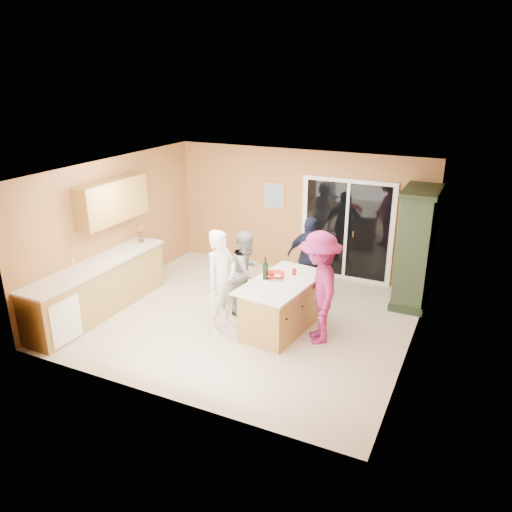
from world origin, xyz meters
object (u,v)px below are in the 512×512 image
at_px(green_hutch, 416,249).
at_px(woman_magenta, 319,288).
at_px(woman_white, 222,282).
at_px(kitchen_island, 281,307).
at_px(woman_grey, 247,272).
at_px(woman_navy, 310,258).

relative_size(green_hutch, woman_magenta, 1.19).
relative_size(woman_white, woman_magenta, 0.95).
xyz_separation_m(green_hutch, woman_magenta, (-1.12, -2.08, -0.15)).
distance_m(green_hutch, woman_white, 3.61).
height_order(kitchen_island, green_hutch, green_hutch).
bearing_deg(woman_grey, green_hutch, -58.02).
xyz_separation_m(green_hutch, woman_grey, (-2.60, -1.62, -0.30)).
distance_m(green_hutch, woman_navy, 1.91).
bearing_deg(woman_white, woman_magenta, -63.24).
xyz_separation_m(green_hutch, woman_white, (-2.66, -2.42, -0.19)).
relative_size(woman_grey, woman_magenta, 0.83).
height_order(woman_grey, woman_navy, woman_navy).
relative_size(woman_white, woman_navy, 1.09).
xyz_separation_m(kitchen_island, woman_navy, (-0.01, 1.40, 0.38)).
height_order(woman_white, woman_magenta, woman_magenta).
xyz_separation_m(kitchen_island, woman_white, (-0.88, -0.42, 0.46)).
relative_size(kitchen_island, woman_white, 1.02).
bearing_deg(woman_grey, kitchen_island, -115.24).
distance_m(woman_white, woman_navy, 2.02).
bearing_deg(woman_white, woman_navy, -11.31).
xyz_separation_m(green_hutch, woman_navy, (-1.79, -0.60, -0.26)).
height_order(green_hutch, woman_magenta, green_hutch).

